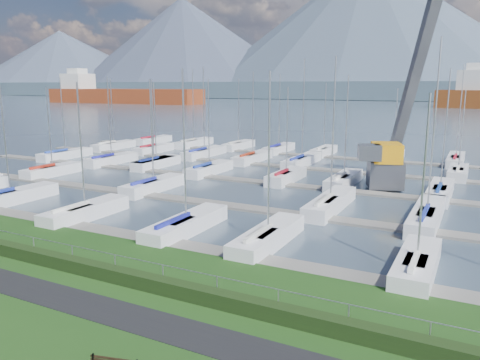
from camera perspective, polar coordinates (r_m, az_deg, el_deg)
The scene contains 10 objects.
path at distance 22.71m, azimuth -18.17°, elevation -14.25°, with size 160.00×2.00×0.04m, color black.
water at distance 277.68m, azimuth 24.40°, elevation 8.42°, with size 800.00×540.00×0.20m, color #3F4E5D.
hedge at distance 24.27m, azimuth -13.79°, elevation -11.40°, with size 80.00×0.70×0.70m, color black.
fence at distance 24.24m, azimuth -13.26°, elevation -9.24°, with size 0.04×0.04×80.00m, color #92959A.
foothill at distance 347.43m, azimuth 25.15°, elevation 9.84°, with size 900.00×80.00×12.00m, color #485C69.
mountains at distance 423.40m, azimuth 27.12°, elevation 15.31°, with size 1190.00×360.00×115.00m.
docks at distance 46.67m, azimuth 7.89°, elevation -0.82°, with size 90.00×41.60×0.25m.
crane at distance 47.96m, azimuth 18.36°, elevation 5.74°, with size 7.44×13.02×22.35m.
cargo_ship_west at distance 273.11m, azimuth -14.72°, elevation 9.87°, with size 93.94×21.07×21.50m.
sailboat_fleet at distance 49.24m, azimuth 6.63°, elevation 6.47°, with size 75.16×49.49×13.47m.
Camera 1 is at (14.97, -17.09, 9.66)m, focal length 35.00 mm.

